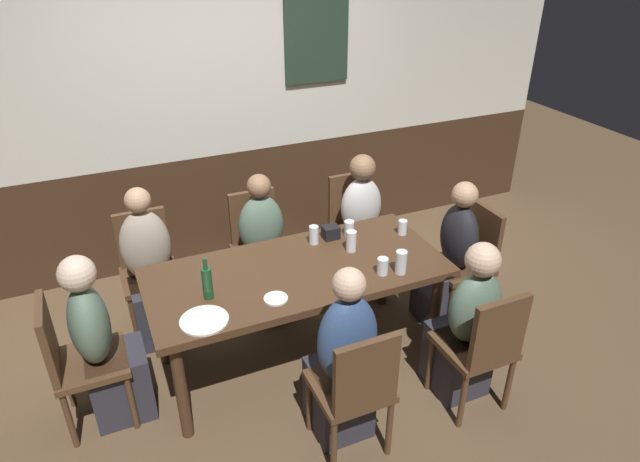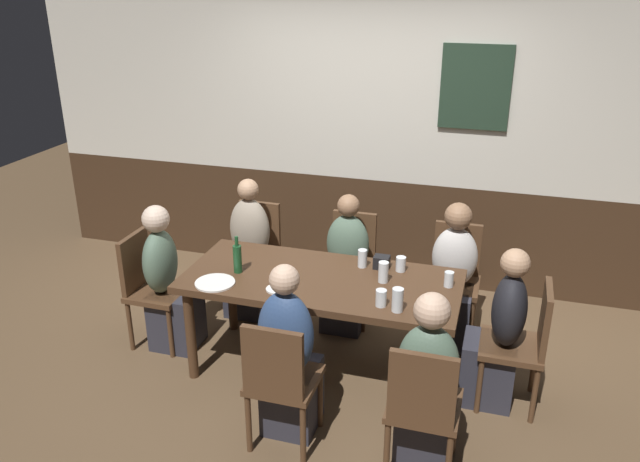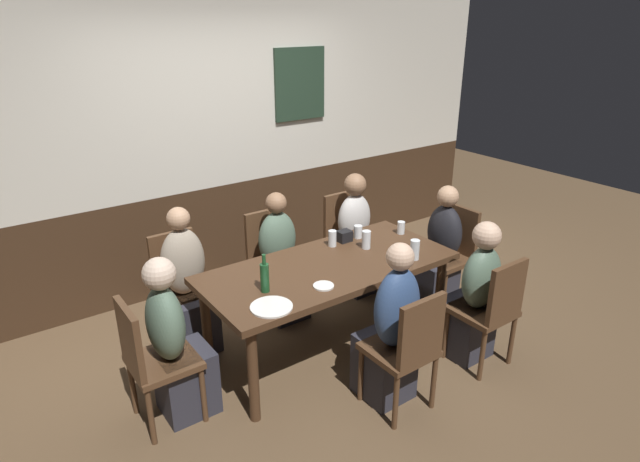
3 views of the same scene
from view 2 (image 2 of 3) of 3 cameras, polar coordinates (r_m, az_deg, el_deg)
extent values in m
plane|color=brown|center=(4.72, 0.12, -12.30)|extent=(12.00, 12.00, 0.00)
cube|color=#3D2819|center=(5.92, 4.72, 0.34)|extent=(6.40, 0.10, 0.95)
cube|color=beige|center=(5.56, 5.15, 12.85)|extent=(6.40, 0.10, 1.65)
cube|color=#233828|center=(5.38, 13.80, 12.44)|extent=(0.56, 0.03, 0.68)
cube|color=#472D1C|center=(4.36, 0.13, -4.55)|extent=(1.89, 0.85, 0.05)
cylinder|color=#472D1C|center=(4.55, -11.55, -9.10)|extent=(0.07, 0.07, 0.69)
cylinder|color=#472D1C|center=(4.12, 10.32, -12.72)|extent=(0.07, 0.07, 0.69)
cylinder|color=#472D1C|center=(5.09, -7.95, -5.28)|extent=(0.07, 0.07, 0.69)
cylinder|color=#472D1C|center=(4.70, 11.39, -8.00)|extent=(0.07, 0.07, 0.69)
cube|color=#513521|center=(5.39, -6.04, -2.53)|extent=(0.40, 0.40, 0.04)
cube|color=#513521|center=(5.45, -5.41, 0.48)|extent=(0.36, 0.04, 0.43)
cylinder|color=#513521|center=(5.29, -4.93, -5.71)|extent=(0.04, 0.04, 0.41)
cylinder|color=#513521|center=(5.41, -8.30, -5.18)|extent=(0.04, 0.04, 0.41)
cylinder|color=#513521|center=(5.57, -3.65, -4.14)|extent=(0.04, 0.04, 0.41)
cylinder|color=#513521|center=(5.69, -6.88, -3.68)|extent=(0.04, 0.04, 0.41)
cube|color=#513521|center=(4.97, -14.29, -5.39)|extent=(0.40, 0.40, 0.04)
cube|color=#513521|center=(4.96, -16.34, -2.66)|extent=(0.04, 0.36, 0.43)
cylinder|color=#513521|center=(5.13, -11.45, -7.08)|extent=(0.04, 0.04, 0.41)
cylinder|color=#513521|center=(4.87, -13.30, -8.92)|extent=(0.04, 0.04, 0.41)
cylinder|color=#513521|center=(5.28, -14.73, -6.46)|extent=(0.04, 0.04, 0.41)
cylinder|color=#513521|center=(5.04, -16.70, -8.19)|extent=(0.04, 0.04, 0.41)
cube|color=#513521|center=(5.15, 2.58, -3.67)|extent=(0.40, 0.40, 0.04)
cube|color=#513521|center=(5.21, 3.12, -0.51)|extent=(0.36, 0.04, 0.43)
cylinder|color=#513521|center=(5.07, 3.93, -7.00)|extent=(0.04, 0.04, 0.41)
cylinder|color=#513521|center=(5.14, 0.21, -6.48)|extent=(0.04, 0.04, 0.41)
cylinder|color=#513521|center=(5.36, 4.76, -5.29)|extent=(0.04, 0.04, 0.41)
cylinder|color=#513521|center=(5.43, 1.24, -4.82)|extent=(0.04, 0.04, 0.41)
cube|color=#513521|center=(4.36, 16.80, -9.92)|extent=(0.40, 0.40, 0.04)
cube|color=#513521|center=(4.25, 19.59, -7.48)|extent=(0.04, 0.36, 0.43)
cylinder|color=#513521|center=(4.33, 14.12, -13.37)|extent=(0.04, 0.04, 0.41)
cylinder|color=#513521|center=(4.62, 14.40, -10.96)|extent=(0.04, 0.04, 0.41)
cylinder|color=#513521|center=(4.35, 18.71, -13.83)|extent=(0.04, 0.04, 0.41)
cylinder|color=#513521|center=(4.63, 18.67, -11.41)|extent=(0.04, 0.04, 0.41)
cube|color=#513521|center=(3.88, -3.21, -13.22)|extent=(0.40, 0.40, 0.04)
cube|color=#513521|center=(3.61, -4.28, -11.77)|extent=(0.36, 0.04, 0.43)
cylinder|color=#513521|center=(4.19, -4.59, -14.01)|extent=(0.04, 0.04, 0.41)
cylinder|color=#513521|center=(4.10, 0.00, -14.87)|extent=(0.04, 0.04, 0.41)
cylinder|color=#513521|center=(3.95, -6.44, -16.78)|extent=(0.04, 0.04, 0.41)
cylinder|color=#513521|center=(3.85, -1.54, -17.80)|extent=(0.04, 0.04, 0.41)
cube|color=#513521|center=(5.03, 11.83, -4.80)|extent=(0.40, 0.40, 0.04)
cube|color=#513521|center=(5.09, 12.24, -1.56)|extent=(0.36, 0.04, 0.43)
cylinder|color=#513521|center=(4.98, 13.39, -8.19)|extent=(0.04, 0.04, 0.41)
cylinder|color=#513521|center=(5.00, 9.48, -7.73)|extent=(0.04, 0.04, 0.41)
cylinder|color=#513521|center=(5.28, 13.67, -6.37)|extent=(0.04, 0.04, 0.41)
cylinder|color=#513521|center=(5.30, 9.99, -5.94)|extent=(0.04, 0.04, 0.41)
cube|color=#513521|center=(3.73, 9.35, -15.23)|extent=(0.40, 0.40, 0.04)
cube|color=#513521|center=(3.45, 9.16, -13.91)|extent=(0.36, 0.04, 0.43)
cylinder|color=#513521|center=(4.02, 7.01, -16.00)|extent=(0.04, 0.04, 0.41)
cylinder|color=#513521|center=(3.99, 12.02, -16.66)|extent=(0.04, 0.04, 0.41)
cylinder|color=#513521|center=(3.76, 6.03, -19.12)|extent=(0.04, 0.04, 0.41)
cube|color=#2D2D38|center=(5.37, -6.48, -5.07)|extent=(0.32, 0.34, 0.45)
ellipsoid|color=tan|center=(5.24, -6.33, 0.15)|extent=(0.34, 0.22, 0.54)
sphere|color=tan|center=(5.12, -6.49, 3.73)|extent=(0.17, 0.17, 0.17)
cube|color=#2D2D38|center=(5.01, -12.77, -7.70)|extent=(0.34, 0.32, 0.45)
ellipsoid|color=#56705B|center=(4.84, -14.18, -2.66)|extent=(0.22, 0.34, 0.49)
sphere|color=beige|center=(4.71, -14.56, 1.06)|extent=(0.20, 0.20, 0.20)
cube|color=#2D2D38|center=(5.13, 2.17, -6.34)|extent=(0.32, 0.34, 0.45)
ellipsoid|color=#56705B|center=(5.00, 2.52, -1.16)|extent=(0.34, 0.22, 0.49)
sphere|color=#936B4C|center=(4.88, 2.58, 2.30)|extent=(0.17, 0.17, 0.17)
cube|color=#2D2D38|center=(4.46, 14.81, -11.97)|extent=(0.34, 0.32, 0.45)
ellipsoid|color=black|center=(4.22, 16.66, -6.81)|extent=(0.22, 0.34, 0.49)
sphere|color=tan|center=(4.08, 17.16, -2.77)|extent=(0.18, 0.18, 0.18)
cube|color=#2D2D38|center=(4.10, -2.52, -14.54)|extent=(0.32, 0.34, 0.45)
ellipsoid|color=#334C7A|center=(3.75, -3.10, -9.22)|extent=(0.34, 0.22, 0.55)
sphere|color=#DBB293|center=(3.58, -3.22, -4.39)|extent=(0.18, 0.18, 0.18)
cube|color=#2D2D38|center=(5.01, 11.49, -7.54)|extent=(0.32, 0.34, 0.45)
ellipsoid|color=silver|center=(4.88, 12.02, -2.31)|extent=(0.34, 0.22, 0.48)
sphere|color=#936B4C|center=(4.76, 12.34, 1.30)|extent=(0.20, 0.20, 0.20)
cube|color=#2D2D38|center=(3.96, 9.44, -16.47)|extent=(0.32, 0.34, 0.45)
ellipsoid|color=#56705B|center=(3.61, 9.70, -11.62)|extent=(0.34, 0.22, 0.47)
sphere|color=#DBB293|center=(3.44, 10.05, -7.08)|extent=(0.20, 0.20, 0.20)
cylinder|color=silver|center=(3.94, 7.00, -6.17)|extent=(0.07, 0.07, 0.15)
cylinder|color=#B26623|center=(3.95, 6.98, -6.43)|extent=(0.06, 0.06, 0.11)
cylinder|color=silver|center=(4.49, 3.84, -2.47)|extent=(0.06, 0.06, 0.13)
cylinder|color=#C6842D|center=(4.50, 3.83, -2.80)|extent=(0.06, 0.06, 0.07)
cylinder|color=silver|center=(4.30, 11.52, -4.27)|extent=(0.06, 0.06, 0.11)
cylinder|color=gold|center=(4.31, 11.50, -4.50)|extent=(0.06, 0.06, 0.07)
cylinder|color=silver|center=(4.46, 7.28, -2.96)|extent=(0.07, 0.07, 0.10)
cylinder|color=#B26623|center=(4.47, 7.27, -3.18)|extent=(0.06, 0.06, 0.07)
cylinder|color=silver|center=(4.00, 5.51, -6.01)|extent=(0.07, 0.07, 0.11)
cylinder|color=#C6842D|center=(4.01, 5.50, -6.28)|extent=(0.06, 0.06, 0.07)
cylinder|color=silver|center=(4.29, 5.72, -3.70)|extent=(0.07, 0.07, 0.14)
cylinder|color=#C6842D|center=(4.31, 5.70, -4.23)|extent=(0.06, 0.06, 0.06)
cylinder|color=#194723|center=(4.42, -7.43, -2.52)|extent=(0.06, 0.06, 0.20)
cylinder|color=#194723|center=(4.37, -7.52, -0.92)|extent=(0.03, 0.03, 0.07)
cylinder|color=white|center=(4.33, -9.43, -4.62)|extent=(0.27, 0.27, 0.01)
cylinder|color=white|center=(4.20, -3.92, -5.24)|extent=(0.14, 0.14, 0.01)
cube|color=black|center=(4.49, 5.57, -2.80)|extent=(0.11, 0.09, 0.09)
camera|label=1|loc=(2.37, -51.42, 13.53)|focal=31.23mm
camera|label=3|loc=(3.36, -58.58, 7.98)|focal=30.05mm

